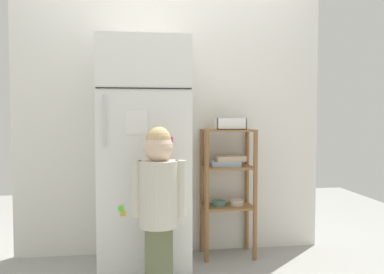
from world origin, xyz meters
TOP-DOWN VIEW (x-y plane):
  - ground_plane at (0.00, 0.00)m, footprint 6.00×6.00m
  - kitchen_wall_back at (0.00, 0.33)m, footprint 2.60×0.03m
  - refrigerator at (-0.23, 0.02)m, footprint 0.67×0.60m
  - child_standing at (-0.14, -0.46)m, footprint 0.35×0.26m
  - pantry_shelf_unit at (0.46, 0.16)m, footprint 0.43×0.28m
  - fruit_bin at (0.46, 0.16)m, footprint 0.24×0.17m

SIDE VIEW (x-z plane):
  - ground_plane at x=0.00m, z-range 0.00..0.00m
  - pantry_shelf_unit at x=0.46m, z-range 0.12..1.18m
  - child_standing at x=-0.14m, z-range 0.12..1.21m
  - refrigerator at x=-0.23m, z-range 0.00..1.74m
  - fruit_bin at x=0.46m, z-range 1.05..1.14m
  - kitchen_wall_back at x=0.00m, z-range 0.00..2.24m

